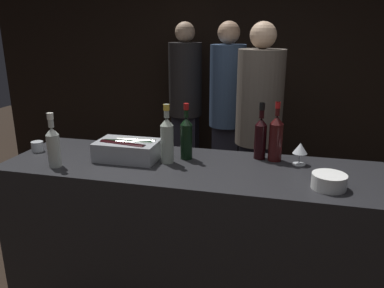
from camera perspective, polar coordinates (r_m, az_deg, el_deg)
The scene contains 14 objects.
wall_back_chalkboard at distance 4.45m, azimuth 7.74°, elevation 12.15°, with size 6.40×0.06×2.80m.
bar_counter at distance 2.39m, azimuth -0.20°, elevation -14.80°, with size 2.19×0.67×1.01m.
ice_bin_with_bottles at distance 2.28m, azimuth -9.72°, elevation -0.74°, with size 0.37×0.23×0.12m.
bowl_white at distance 1.97m, azimuth 20.16°, elevation -5.29°, with size 0.17×0.17×0.07m.
wine_glass at distance 2.24m, azimuth 16.16°, elevation -0.75°, with size 0.08×0.08×0.13m.
candle_votive at distance 2.60m, azimuth -22.50°, elevation -0.34°, with size 0.07×0.07×0.06m.
red_wine_bottle_tall at distance 2.26m, azimuth 12.65°, elevation 1.03°, with size 0.08×0.08×0.35m.
red_wine_bottle_black_foil at distance 2.28m, azimuth 10.40°, elevation 1.21°, with size 0.07×0.07×0.34m.
rose_wine_bottle at distance 2.17m, azimuth -3.82°, elevation 0.86°, with size 0.08×0.08×0.35m.
red_wine_bottle_burgundy at distance 2.24m, azimuth -0.87°, elevation 1.17°, with size 0.07×0.07×0.34m.
white_wine_bottle at distance 2.25m, azimuth -20.38°, elevation -0.08°, with size 0.07×0.07×0.31m.
person_in_hoodie at distance 3.68m, azimuth 5.33°, elevation 5.57°, with size 0.34×0.34×1.85m.
person_blond_tee at distance 4.12m, azimuth -1.02°, elevation 6.84°, with size 0.36×0.36×1.85m.
person_grey_polo at distance 3.16m, azimuth 10.10°, elevation 3.16°, with size 0.38×0.38×1.83m.
Camera 1 is at (0.50, -1.63, 1.76)m, focal length 35.00 mm.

